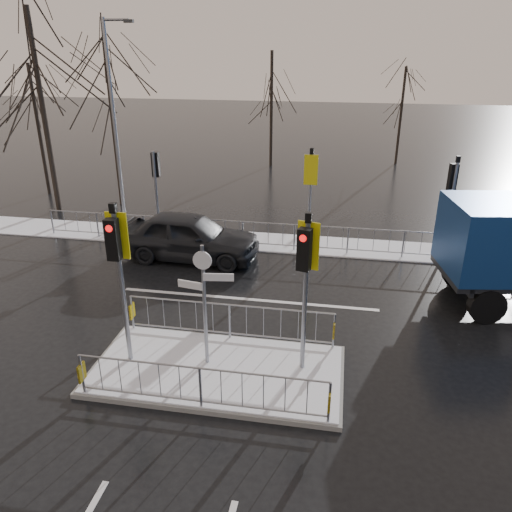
# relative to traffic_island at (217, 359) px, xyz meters

# --- Properties ---
(ground) EXTENTS (120.00, 120.00, 0.00)m
(ground) POSITION_rel_traffic_island_xyz_m (0.01, -0.01, -0.39)
(ground) COLOR black
(ground) RESTS_ON ground
(snow_verge) EXTENTS (30.00, 2.00, 0.04)m
(snow_verge) POSITION_rel_traffic_island_xyz_m (0.01, 8.59, -0.37)
(snow_verge) COLOR white
(snow_verge) RESTS_ON ground
(lane_markings) EXTENTS (8.00, 11.38, 0.01)m
(lane_markings) POSITION_rel_traffic_island_xyz_m (0.01, -0.34, -0.39)
(lane_markings) COLOR silver
(lane_markings) RESTS_ON ground
(traffic_island) EXTENTS (6.00, 3.04, 4.15)m
(traffic_island) POSITION_rel_traffic_island_xyz_m (0.00, 0.00, 0.00)
(traffic_island) COLOR slate
(traffic_island) RESTS_ON ground
(far_kerb_fixtures) EXTENTS (18.00, 0.65, 3.83)m
(far_kerb_fixtures) POSITION_rel_traffic_island_xyz_m (0.31, 8.08, 0.63)
(far_kerb_fixtures) COLOR gray
(far_kerb_fixtures) RESTS_ON ground
(car_far_lane) EXTENTS (5.16, 2.25, 1.73)m
(car_far_lane) POSITION_rel_traffic_island_xyz_m (-2.66, 6.58, 0.47)
(car_far_lane) COLOR black
(car_far_lane) RESTS_ON ground
(tree_near_a) EXTENTS (4.75, 4.75, 8.97)m
(tree_near_a) POSITION_rel_traffic_island_xyz_m (-10.49, 10.99, 5.72)
(tree_near_a) COLOR black
(tree_near_a) RESTS_ON ground
(tree_near_b) EXTENTS (4.00, 4.00, 7.55)m
(tree_near_b) POSITION_rel_traffic_island_xyz_m (-7.99, 12.49, 4.76)
(tree_near_b) COLOR black
(tree_near_b) RESTS_ON ground
(tree_near_c) EXTENTS (3.50, 3.50, 6.61)m
(tree_near_c) POSITION_rel_traffic_island_xyz_m (-12.49, 13.49, 4.11)
(tree_near_c) COLOR black
(tree_near_c) RESTS_ON ground
(tree_far_a) EXTENTS (3.75, 3.75, 7.08)m
(tree_far_a) POSITION_rel_traffic_island_xyz_m (-1.99, 21.99, 4.43)
(tree_far_a) COLOR black
(tree_far_a) RESTS_ON ground
(tree_far_b) EXTENTS (3.25, 3.25, 6.14)m
(tree_far_b) POSITION_rel_traffic_island_xyz_m (6.01, 23.99, 3.79)
(tree_far_b) COLOR black
(tree_far_b) RESTS_ON ground
(street_lamp_left) EXTENTS (1.25, 0.18, 8.20)m
(street_lamp_left) POSITION_rel_traffic_island_xyz_m (-6.42, 9.49, 4.10)
(street_lamp_left) COLOR gray
(street_lamp_left) RESTS_ON ground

